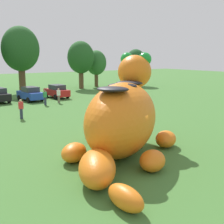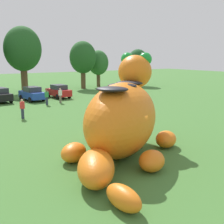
% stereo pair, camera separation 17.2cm
% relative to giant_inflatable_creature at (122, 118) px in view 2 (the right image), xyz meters
% --- Properties ---
extents(ground_plane, '(160.00, 160.00, 0.00)m').
position_rel_giant_inflatable_creature_xyz_m(ground_plane, '(-1.00, -0.85, -2.05)').
color(ground_plane, '#427533').
extents(giant_inflatable_creature, '(8.55, 9.84, 5.60)m').
position_rel_giant_inflatable_creature_xyz_m(giant_inflatable_creature, '(0.00, 0.00, 0.00)').
color(giant_inflatable_creature, orange).
rests_on(giant_inflatable_creature, ground).
extents(car_blue, '(2.34, 4.29, 1.72)m').
position_rel_giant_inflatable_creature_xyz_m(car_blue, '(1.92, 21.95, -1.19)').
color(car_blue, '#2347B7').
rests_on(car_blue, ground).
extents(car_red, '(2.25, 4.25, 1.72)m').
position_rel_giant_inflatable_creature_xyz_m(car_red, '(5.62, 22.58, -1.19)').
color(car_red, red).
rests_on(car_red, ground).
extents(tree_centre_right, '(5.44, 5.44, 9.66)m').
position_rel_giant_inflatable_creature_xyz_m(tree_centre_right, '(3.70, 31.03, 4.27)').
color(tree_centre_right, brown).
rests_on(tree_centre_right, ground).
extents(tree_mid_right, '(4.37, 4.37, 7.76)m').
position_rel_giant_inflatable_creature_xyz_m(tree_mid_right, '(13.37, 30.64, 3.03)').
color(tree_mid_right, brown).
rests_on(tree_mid_right, ground).
extents(tree_right, '(3.57, 3.57, 6.34)m').
position_rel_giant_inflatable_creature_xyz_m(tree_right, '(17.04, 31.94, 2.10)').
color(tree_right, brown).
rests_on(tree_right, ground).
extents(tree_far_right, '(3.70, 3.70, 6.57)m').
position_rel_giant_inflatable_creature_xyz_m(tree_far_right, '(24.00, 29.66, 2.25)').
color(tree_far_right, brown).
rests_on(tree_far_right, ground).
extents(spectator_near_inflatable, '(0.38, 0.26, 1.71)m').
position_rel_giant_inflatable_creature_xyz_m(spectator_near_inflatable, '(-2.00, 12.30, -1.20)').
color(spectator_near_inflatable, '#2D334C').
rests_on(spectator_near_inflatable, ground).
extents(spectator_mid_field, '(0.38, 0.26, 1.71)m').
position_rel_giant_inflatable_creature_xyz_m(spectator_mid_field, '(2.30, 17.95, -1.20)').
color(spectator_mid_field, '#2D334C').
rests_on(spectator_mid_field, ground).
extents(spectator_by_cars, '(0.38, 0.26, 1.71)m').
position_rel_giant_inflatable_creature_xyz_m(spectator_by_cars, '(4.13, 18.51, -1.20)').
color(spectator_by_cars, '#726656').
rests_on(spectator_by_cars, ground).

